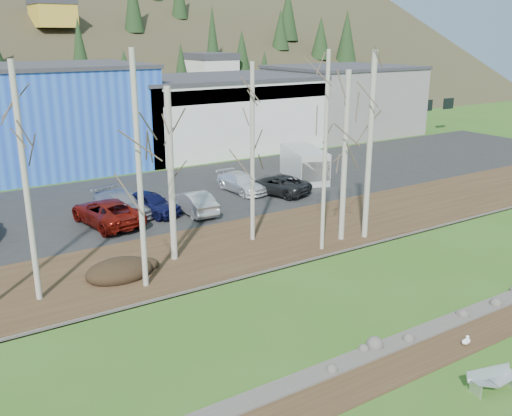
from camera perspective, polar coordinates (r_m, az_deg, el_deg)
ground at (r=20.22m, az=21.71°, el=-15.80°), size 200.00×200.00×0.00m
dirt_strip at (r=21.25m, az=17.04°, el=-13.54°), size 80.00×1.80×0.03m
near_bank_rocks at (r=21.81m, az=15.01°, el=-12.56°), size 80.00×0.80×0.50m
river at (r=24.37m, az=7.85°, el=-8.83°), size 80.00×8.00×0.90m
far_bank_rocks at (r=27.31m, az=2.24°, el=-5.75°), size 80.00×0.80×0.46m
far_bank at (r=29.76m, az=-1.31°, el=-3.62°), size 80.00×7.00×0.15m
parking_lot at (r=38.67m, az=-9.50°, el=1.02°), size 80.00×14.00×0.14m
building_blue at (r=49.43m, az=-22.88°, el=8.23°), size 20.40×12.24×8.30m
building_white at (r=55.53m, az=-4.08°, el=9.54°), size 18.36×12.24×6.80m
building_grey at (r=64.71m, az=8.61°, el=10.67°), size 14.28×12.24×7.30m
bench_damaged at (r=19.72m, az=22.55°, el=-15.56°), size 1.66×0.88×0.71m
seagull at (r=21.92m, az=20.28°, el=-12.37°), size 0.45×0.24×0.34m
dirt_mound at (r=26.33m, az=-13.51°, el=-6.07°), size 3.05×2.15×0.60m
birch_0 at (r=23.75m, az=-22.02°, el=2.03°), size 0.24×0.24×9.55m
birch_2 at (r=26.74m, az=-8.50°, el=3.18°), size 0.31×0.31×8.21m
birch_3 at (r=23.73m, az=-11.60°, el=3.39°), size 0.23×0.23×9.92m
birch_4 at (r=28.99m, az=-0.36°, el=5.39°), size 0.22×0.22×9.15m
birch_5 at (r=27.77m, az=6.92°, el=5.39°), size 0.20×0.20×9.76m
birch_6 at (r=29.91m, az=11.28°, el=5.96°), size 0.29×0.29×9.69m
birch_7 at (r=29.45m, az=8.86°, el=4.98°), size 0.29×0.29×8.75m
car_2 at (r=33.44m, az=-14.69°, el=-0.39°), size 3.17×5.65×1.49m
car_3 at (r=35.17m, az=-12.98°, el=0.48°), size 2.71×4.97×1.37m
car_4 at (r=34.74m, az=-10.58°, el=0.47°), size 3.16×4.48×1.42m
car_5 at (r=34.63m, az=-6.19°, el=0.57°), size 1.67×4.24×1.37m
car_6 at (r=38.77m, az=2.08°, el=2.40°), size 3.61×5.20×1.32m
car_7 at (r=39.19m, az=-1.47°, el=2.54°), size 2.04×4.53×1.29m
car_8 at (r=35.08m, az=-13.37°, el=0.41°), size 2.71×4.97×1.37m
van_white at (r=42.56m, az=4.93°, el=4.35°), size 3.79×5.71×2.31m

